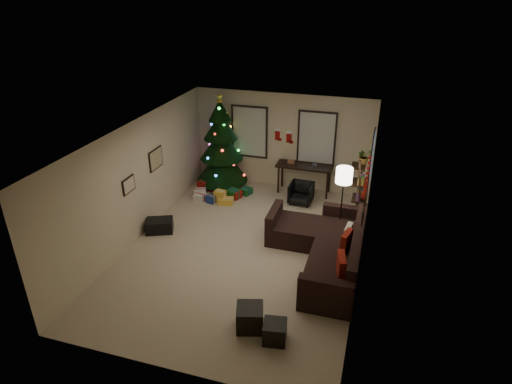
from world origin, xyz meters
TOP-DOWN VIEW (x-y plane):
  - floor at (0.00, 0.00)m, footprint 7.00×7.00m
  - ceiling at (0.00, 0.00)m, footprint 7.00×7.00m
  - wall_back at (0.00, 3.50)m, footprint 5.00×0.00m
  - wall_front at (0.00, -3.50)m, footprint 5.00×0.00m
  - wall_left at (-2.50, 0.00)m, footprint 0.00×7.00m
  - wall_right at (2.50, 0.00)m, footprint 0.00×7.00m
  - window_back_left at (-0.95, 3.47)m, footprint 1.05×0.06m
  - window_back_right at (0.95, 3.47)m, footprint 1.05×0.06m
  - window_right_wall at (2.47, 2.55)m, footprint 0.06×0.90m
  - christmas_tree at (-1.67, 3.07)m, footprint 1.47×1.47m
  - presents at (-1.42, 2.22)m, footprint 1.50×1.01m
  - sofa at (1.80, 0.08)m, footprint 2.12×3.06m
  - pillow_red_a at (2.21, -0.97)m, footprint 0.23×0.50m
  - pillow_red_b at (2.21, -0.07)m, footprint 0.21×0.45m
  - pillow_cream at (2.21, 0.24)m, footprint 0.16×0.41m
  - ottoman_near at (0.86, -2.28)m, footprint 0.56×0.56m
  - ottoman_far at (1.34, -2.45)m, footprint 0.43×0.43m
  - desk at (0.71, 3.22)m, footprint 1.54×0.55m
  - desk_chair at (0.76, 2.57)m, footprint 0.58×0.54m
  - bookshelf at (2.30, 1.76)m, footprint 0.30×0.53m
  - potted_plant at (2.30, 1.94)m, footprint 0.58×0.56m
  - floor_lamp at (1.95, 1.14)m, footprint 0.37×0.37m
  - art_map at (-2.48, 0.85)m, footprint 0.04×0.60m
  - art_abstract at (-2.48, -0.38)m, footprint 0.04×0.45m
  - gallery at (2.48, -0.07)m, footprint 0.03×1.25m
  - garland at (2.45, 0.07)m, footprint 0.08×1.90m
  - stocking_left at (-0.14, 3.51)m, footprint 0.20×0.05m
  - stocking_right at (0.19, 3.49)m, footprint 0.20×0.05m
  - storage_bin at (-2.16, 0.15)m, footprint 0.73×0.62m

SIDE VIEW (x-z plane):
  - floor at x=0.00m, z-range 0.00..0.00m
  - presents at x=-1.42m, z-range -0.04..0.26m
  - storage_bin at x=-2.16m, z-range 0.00..0.31m
  - ottoman_far at x=1.34m, z-range 0.00..0.36m
  - ottoman_near at x=0.86m, z-range 0.00..0.43m
  - desk_chair at x=0.76m, z-range 0.00..0.57m
  - sofa at x=1.80m, z-range -0.16..0.77m
  - pillow_cream at x=2.21m, z-range 0.43..0.83m
  - pillow_red_a at x=2.21m, z-range 0.40..0.88m
  - pillow_red_b at x=2.21m, z-range 0.42..0.86m
  - desk at x=0.71m, z-range 0.32..1.15m
  - bookshelf at x=2.30m, z-range -0.03..1.78m
  - christmas_tree at x=-1.67m, z-range -0.24..2.50m
  - wall_left at x=-2.50m, z-range -2.15..4.85m
  - wall_right at x=2.50m, z-range -2.15..4.85m
  - wall_back at x=0.00m, z-range -1.15..3.85m
  - wall_front at x=0.00m, z-range -1.15..3.85m
  - art_abstract at x=-2.48m, z-range 1.24..1.59m
  - floor_lamp at x=1.95m, z-range 0.58..2.32m
  - window_right_wall at x=2.47m, z-range 0.85..2.15m
  - stocking_right at x=0.19m, z-range 1.33..1.69m
  - stocking_left at x=-0.14m, z-range 1.37..1.73m
  - window_back_left at x=-0.95m, z-range 0.80..2.30m
  - window_back_right at x=0.95m, z-range 0.80..2.30m
  - art_map at x=-2.48m, z-range 1.30..1.80m
  - gallery at x=2.48m, z-range 1.30..1.84m
  - potted_plant at x=2.30m, z-range 1.56..2.05m
  - garland at x=2.45m, z-range 1.83..2.13m
  - ceiling at x=0.00m, z-range 2.70..2.70m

